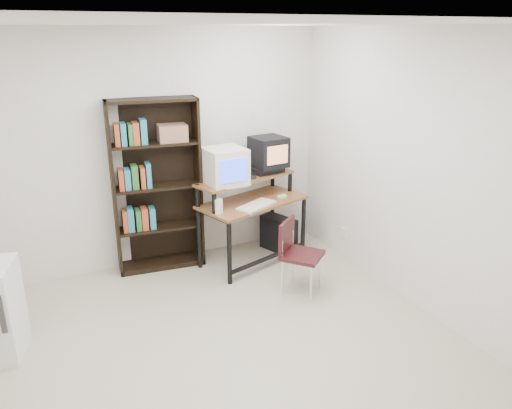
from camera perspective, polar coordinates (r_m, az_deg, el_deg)
name	(u,v)px	position (r m, az deg, el deg)	size (l,w,h in m)	color
floor	(223,353)	(4.38, -3.82, -16.56)	(4.00, 4.00, 0.01)	#BCB49B
ceiling	(214,23)	(3.54, -4.81, 19.96)	(4.00, 4.00, 0.01)	white
back_wall	(152,151)	(5.60, -11.83, 5.97)	(4.00, 0.01, 2.60)	silver
front_wall	(398,354)	(2.22, 15.90, -16.09)	(4.00, 0.01, 2.60)	silver
right_wall	(422,175)	(4.82, 18.47, 3.21)	(0.01, 4.00, 2.60)	silver
computer_desk	(252,204)	(5.65, -0.51, 0.05)	(1.34, 0.94, 0.98)	brown
crt_monitor	(225,166)	(5.40, -3.60, 4.39)	(0.44, 0.45, 0.39)	beige
vcr	(266,170)	(5.84, 1.17, 3.99)	(0.36, 0.26, 0.08)	black
crt_tv	(269,152)	(5.80, 1.45, 6.04)	(0.41, 0.41, 0.35)	black
cd_spindle	(251,177)	(5.60, -0.56, 3.16)	(0.12, 0.12, 0.05)	#26262B
keyboard	(257,206)	(5.44, 0.06, -0.18)	(0.47, 0.21, 0.04)	beige
mousepad	(282,198)	(5.77, 2.98, 0.77)	(0.22, 0.18, 0.01)	black
mouse	(282,197)	(5.75, 3.00, 0.91)	(0.10, 0.06, 0.03)	white
desk_speaker	(218,207)	(5.24, -4.42, -0.26)	(0.08, 0.07, 0.17)	beige
pc_tower	(279,234)	(6.09, 2.59, -3.35)	(0.20, 0.45, 0.42)	black
school_chair	(296,249)	(5.07, 4.63, -5.10)	(0.54, 0.54, 0.76)	black
bookshelf	(156,184)	(5.55, -11.37, 2.32)	(0.97, 0.41, 1.89)	black
wall_outlet	(342,233)	(5.97, 9.84, -3.18)	(0.02, 0.08, 0.12)	beige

